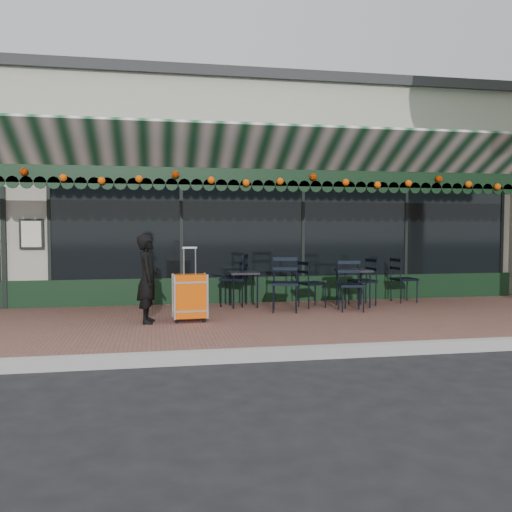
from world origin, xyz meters
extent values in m
plane|color=black|center=(0.00, 0.00, 0.00)|extent=(80.00, 80.00, 0.00)
cube|color=brown|center=(0.00, 2.00, 0.07)|extent=(18.00, 4.00, 0.15)
cube|color=#9E9E99|center=(0.00, -0.08, 0.07)|extent=(18.00, 0.16, 0.15)
cube|color=#A6A090|center=(0.00, 8.00, 2.25)|extent=(12.00, 8.00, 4.50)
cube|color=black|center=(1.20, 3.98, 1.65)|extent=(9.20, 0.04, 2.00)
cube|color=silver|center=(-3.70, 3.94, 1.50)|extent=(0.42, 0.04, 0.55)
cube|color=black|center=(0.00, 2.52, 2.46)|extent=(12.00, 0.03, 0.28)
cylinder|color=#DA5106|center=(0.00, 2.46, 2.44)|extent=(11.60, 0.12, 0.12)
imported|color=black|center=(-1.61, 1.98, 0.83)|extent=(0.35, 0.51, 1.37)
cube|color=#DE4F07|center=(-0.97, 1.96, 0.55)|extent=(0.52, 0.31, 0.67)
cube|color=black|center=(-0.97, 1.96, 0.18)|extent=(0.52, 0.31, 0.07)
cube|color=silver|center=(-0.97, 1.96, 1.10)|extent=(0.23, 0.05, 0.42)
cube|color=black|center=(2.11, 3.03, 0.82)|extent=(0.56, 0.56, 0.04)
cylinder|color=black|center=(1.87, 2.80, 0.48)|extent=(0.03, 0.03, 0.65)
cylinder|color=black|center=(2.34, 2.80, 0.48)|extent=(0.03, 0.03, 0.65)
cylinder|color=black|center=(1.87, 3.27, 0.48)|extent=(0.03, 0.03, 0.65)
cylinder|color=black|center=(2.34, 3.27, 0.48)|extent=(0.03, 0.03, 0.65)
cube|color=black|center=(0.11, 3.38, 0.78)|extent=(0.53, 0.53, 0.04)
cylinder|color=black|center=(-0.11, 3.16, 0.46)|extent=(0.03, 0.03, 0.61)
cylinder|color=black|center=(0.33, 3.16, 0.46)|extent=(0.03, 0.03, 0.61)
cylinder|color=black|center=(-0.11, 3.60, 0.46)|extent=(0.03, 0.03, 0.61)
cylinder|color=black|center=(0.33, 3.60, 0.46)|extent=(0.03, 0.03, 0.61)
camera|label=1|loc=(-1.49, -6.45, 1.62)|focal=38.00mm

